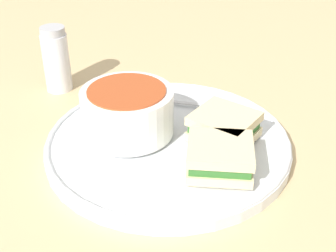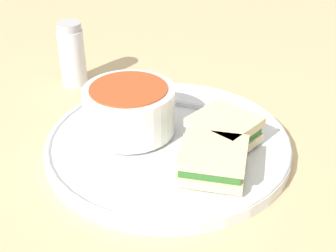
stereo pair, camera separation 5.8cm
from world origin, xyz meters
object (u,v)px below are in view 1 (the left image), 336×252
(spoon, at_px, (140,97))
(sandwich_half_near, at_px, (220,157))
(soup_bowl, at_px, (128,111))
(salt_shaker, at_px, (56,60))
(sandwich_half_far, at_px, (224,126))

(spoon, height_order, sandwich_half_near, sandwich_half_near)
(soup_bowl, height_order, salt_shaker, salt_shaker)
(sandwich_half_far, distance_m, salt_shaker, 0.30)
(spoon, bearing_deg, sandwich_half_near, 134.16)
(soup_bowl, distance_m, sandwich_half_near, 0.14)
(sandwich_half_near, xyz_separation_m, salt_shaker, (-0.30, -0.15, 0.01))
(soup_bowl, bearing_deg, sandwich_half_near, 35.86)
(sandwich_half_far, relative_size, salt_shaker, 0.97)
(spoon, relative_size, sandwich_half_near, 1.25)
(sandwich_half_near, bearing_deg, soup_bowl, -144.14)
(spoon, xyz_separation_m, salt_shaker, (-0.11, -0.10, 0.03))
(spoon, distance_m, sandwich_half_near, 0.19)
(soup_bowl, relative_size, spoon, 0.99)
(spoon, xyz_separation_m, sandwich_half_far, (0.13, 0.07, 0.01))
(spoon, distance_m, salt_shaker, 0.15)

